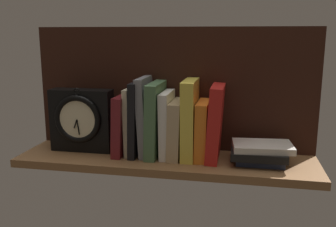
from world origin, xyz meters
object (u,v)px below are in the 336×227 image
object	(u,v)px
book_green_romantic	(155,119)
book_black_skeptic	(137,118)
book_yellow_seinlanguage	(190,119)
book_red_requiem	(215,123)
book_white_catcher	(166,124)
book_tan_shortstories	(177,129)
book_maroon_dawkins	(123,124)
book_gray_chess	(145,116)
book_orange_pandolfini	(203,130)
book_stack_side	(260,152)
book_cream_twain	(131,121)
framed_clock	(81,120)

from	to	relation	value
book_green_romantic	book_black_skeptic	bearing A→B (deg)	180.00
book_yellow_seinlanguage	book_red_requiem	size ratio (longest dim) A/B	1.06
book_white_catcher	book_tan_shortstories	size ratio (longest dim) A/B	1.16
book_maroon_dawkins	book_gray_chess	bearing A→B (deg)	0.00
book_maroon_dawkins	book_orange_pandolfini	size ratio (longest dim) A/B	1.07
book_maroon_dawkins	book_stack_side	distance (cm)	44.99
book_green_romantic	book_yellow_seinlanguage	xyz separation A→B (cm)	(11.33, 0.00, 0.54)
book_black_skeptic	book_white_catcher	distance (cm)	9.63
book_cream_twain	book_red_requiem	xyz separation A→B (cm)	(27.73, 0.00, 0.75)
book_maroon_dawkins	book_orange_pandolfini	bearing A→B (deg)	0.00
book_cream_twain	book_tan_shortstories	size ratio (longest dim) A/B	1.21
book_black_skeptic	book_stack_side	world-z (taller)	book_black_skeptic
book_black_skeptic	book_green_romantic	distance (cm)	6.03
book_tan_shortstories	book_green_romantic	bearing A→B (deg)	180.00
book_tan_shortstories	framed_clock	size ratio (longest dim) A/B	0.83
book_green_romantic	book_tan_shortstories	world-z (taller)	book_green_romantic
book_black_skeptic	book_stack_side	size ratio (longest dim) A/B	1.28
book_yellow_seinlanguage	framed_clock	distance (cm)	36.92
book_white_catcher	framed_clock	bearing A→B (deg)	-178.95
book_tan_shortstories	book_stack_side	world-z (taller)	book_tan_shortstories
book_gray_chess	framed_clock	size ratio (longest dim) A/B	1.16
book_tan_shortstories	book_orange_pandolfini	world-z (taller)	book_orange_pandolfini
book_cream_twain	framed_clock	distance (cm)	17.24
book_maroon_dawkins	framed_clock	bearing A→B (deg)	-177.91
book_white_catcher	book_cream_twain	bearing A→B (deg)	180.00
book_tan_shortstories	book_white_catcher	bearing A→B (deg)	180.00
book_gray_chess	book_tan_shortstories	bearing A→B (deg)	0.00
book_black_skeptic	framed_clock	size ratio (longest dim) A/B	1.10
book_cream_twain	book_red_requiem	bearing A→B (deg)	0.00
book_cream_twain	book_black_skeptic	xyz separation A→B (cm)	(2.29, 0.00, 1.09)
book_gray_chess	book_red_requiem	size ratio (longest dim) A/B	1.08
book_white_catcher	framed_clock	xyz separation A→B (cm)	(-29.02, -0.53, 0.18)
book_cream_twain	framed_clock	world-z (taller)	book_cream_twain
book_stack_side	book_green_romantic	bearing A→B (deg)	176.60
book_maroon_dawkins	book_orange_pandolfini	distance (cm)	26.44
book_maroon_dawkins	book_orange_pandolfini	world-z (taller)	book_maroon_dawkins
framed_clock	book_cream_twain	bearing A→B (deg)	1.77
book_black_skeptic	book_cream_twain	bearing A→B (deg)	180.00
book_cream_twain	book_gray_chess	world-z (taller)	book_gray_chess
book_white_catcher	book_yellow_seinlanguage	xyz separation A→B (cm)	(7.85, 0.00, 1.97)
book_white_catcher	book_red_requiem	bearing A→B (deg)	0.00
book_maroon_dawkins	book_tan_shortstories	xyz separation A→B (cm)	(18.12, 0.00, -0.68)
book_cream_twain	book_yellow_seinlanguage	distance (cm)	19.71
book_green_romantic	book_white_catcher	world-z (taller)	book_green_romantic
book_maroon_dawkins	book_gray_chess	xyz separation A→B (cm)	(7.68, 0.00, 2.97)
book_maroon_dawkins	book_black_skeptic	bearing A→B (deg)	0.00
book_gray_chess	framed_clock	bearing A→B (deg)	-178.63
book_black_skeptic	framed_clock	xyz separation A→B (cm)	(-19.52, -0.53, -1.38)
book_green_romantic	book_orange_pandolfini	bearing A→B (deg)	0.00
book_cream_twain	book_black_skeptic	world-z (taller)	book_black_skeptic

